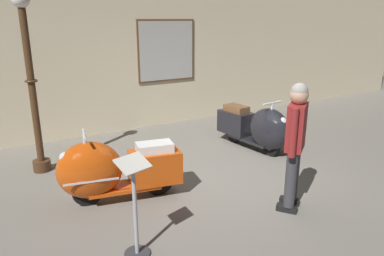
{
  "coord_description": "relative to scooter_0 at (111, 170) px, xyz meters",
  "views": [
    {
      "loc": [
        -3.18,
        -4.17,
        2.42
      ],
      "look_at": [
        -0.24,
        0.8,
        0.67
      ],
      "focal_mm": 34.0,
      "sensor_mm": 36.0,
      "label": 1
    }
  ],
  "objects": [
    {
      "name": "visitor_0",
      "position": [
        1.97,
        -1.38,
        0.51
      ],
      "size": [
        0.48,
        0.41,
        1.68
      ],
      "rotation": [
        0.0,
        0.0,
        2.2
      ],
      "color": "black",
      "rests_on": "ground"
    },
    {
      "name": "ground_plane",
      "position": [
        1.83,
        -0.27,
        -0.46
      ],
      "size": [
        60.0,
        60.0,
        0.0
      ],
      "primitive_type": "plane",
      "color": "slate"
    },
    {
      "name": "info_stanchion",
      "position": [
        -0.16,
        -1.28,
        -0.0
      ],
      "size": [
        0.37,
        0.31,
        1.11
      ],
      "color": "#333338",
      "rests_on": "ground"
    },
    {
      "name": "scooter_0",
      "position": [
        0.0,
        0.0,
        0.0
      ],
      "size": [
        1.72,
        0.8,
        1.01
      ],
      "rotation": [
        0.0,
        0.0,
        2.94
      ],
      "color": "black",
      "rests_on": "ground"
    },
    {
      "name": "scooter_1",
      "position": [
        3.03,
        0.53,
        -0.01
      ],
      "size": [
        0.65,
        1.68,
        1.0
      ],
      "rotation": [
        0.0,
        0.0,
        -1.46
      ],
      "color": "black",
      "rests_on": "ground"
    },
    {
      "name": "showroom_back_wall",
      "position": [
        1.83,
        3.17,
        1.49
      ],
      "size": [
        18.0,
        0.24,
        3.91
      ],
      "color": "beige",
      "rests_on": "ground"
    },
    {
      "name": "lamppost",
      "position": [
        -0.66,
        1.6,
        1.05
      ],
      "size": [
        0.28,
        0.28,
        2.82
      ],
      "color": "#472D19",
      "rests_on": "ground"
    }
  ]
}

